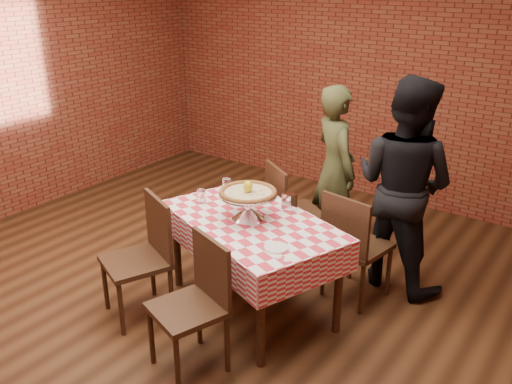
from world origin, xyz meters
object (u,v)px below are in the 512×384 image
pizza (248,193)px  diner_black (403,185)px  chair_far_left (296,212)px  diner_olive (335,169)px  condiment_caddy (289,202)px  chair_near_right (187,309)px  table (252,265)px  water_glass_right (227,185)px  water_glass_left (201,196)px  chair_near_left (135,261)px  pizza_stand (248,206)px  chair_far_right (358,245)px

pizza → diner_black: (0.79, 1.02, -0.08)m
pizza → chair_far_left: 1.01m
pizza → diner_olive: (0.04, 1.28, -0.18)m
condiment_caddy → chair_near_right: chair_near_right is taller
table → water_glass_right: 0.74m
table → diner_black: 1.36m
condiment_caddy → diner_black: (0.62, 0.71, 0.05)m
pizza → water_glass_left: 0.49m
condiment_caddy → chair_near_left: bearing=-122.7°
water_glass_right → diner_black: bearing=29.2°
water_glass_left → water_glass_right: 0.31m
water_glass_right → diner_black: (1.25, 0.70, 0.06)m
water_glass_right → water_glass_left: bearing=-91.5°
pizza → diner_black: 1.29m
chair_near_left → chair_near_right: 0.76m
pizza_stand → pizza: (0.00, 0.00, 0.10)m
pizza → chair_near_right: (0.12, -0.82, -0.51)m
water_glass_left → table: bearing=-1.7°
chair_near_right → chair_far_left: chair_far_left is taller
pizza_stand → chair_far_right: pizza_stand is taller
pizza_stand → diner_black: size_ratio=0.25×
pizza_stand → diner_olive: (0.04, 1.28, -0.08)m
pizza → condiment_caddy: (0.17, 0.30, -0.13)m
pizza → chair_far_right: bearing=45.2°
table → pizza_stand: 0.48m
water_glass_left → condiment_caddy: condiment_caddy is taller
water_glass_left → water_glass_right: size_ratio=1.00×
diner_black → water_glass_right: bearing=38.7°
table → diner_black: (0.75, 1.02, 0.50)m
condiment_caddy → chair_near_left: 1.24m
chair_far_right → diner_olive: 0.93m
pizza → chair_far_left: size_ratio=0.47×
water_glass_right → diner_olive: (0.50, 0.96, -0.04)m
chair_near_left → chair_far_right: 1.72m
table → chair_near_left: bearing=-137.9°
pizza → water_glass_right: (-0.46, 0.32, -0.15)m
water_glass_right → pizza_stand: bearing=-34.9°
diner_olive → table: bearing=124.9°
table → chair_near_left: chair_near_left is taller
chair_near_left → diner_olive: size_ratio=0.60×
chair_far_right → table: bearing=56.3°
chair_near_right → diner_black: size_ratio=0.52×
pizza → diner_olive: size_ratio=0.27×
table → chair_far_left: chair_far_left is taller
pizza → condiment_caddy: bearing=61.1°
water_glass_right → condiment_caddy: (0.63, -0.02, 0.01)m
water_glass_right → diner_olive: bearing=62.6°
pizza_stand → chair_far_left: (-0.12, 0.87, -0.40)m
table → chair_near_right: bearing=-84.3°
pizza → water_glass_left: pizza is taller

